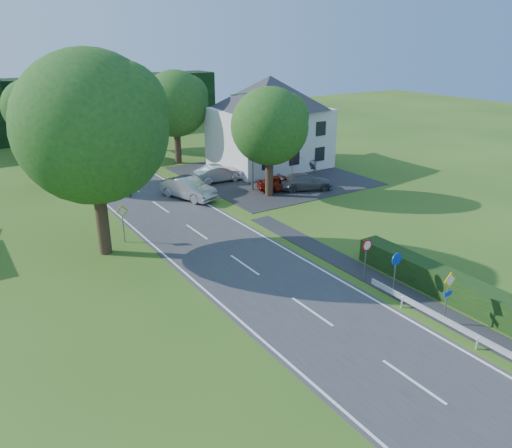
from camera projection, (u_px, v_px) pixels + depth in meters
road at (227, 253)px, 29.62m from camera, size 7.00×80.00×0.04m
parking_pad at (270, 175)px, 45.91m from camera, size 14.00×16.00×0.04m
line_edge_left at (177, 265)px, 27.96m from camera, size 0.12×80.00×0.01m
line_edge_right at (272, 241)px, 31.26m from camera, size 0.12×80.00×0.01m
line_centre at (227, 253)px, 29.61m from camera, size 0.12×80.00×0.01m
tree_main at (95, 157)px, 27.64m from camera, size 9.40×9.40×11.64m
tree_left_far at (53, 136)px, 41.24m from camera, size 7.00×7.00×8.58m
tree_right_far at (176, 118)px, 48.82m from camera, size 7.40×7.40×9.09m
tree_left_back at (32, 119)px, 51.00m from camera, size 6.60×6.60×8.07m
tree_right_back at (138, 116)px, 54.86m from camera, size 6.20×6.20×7.56m
tree_right_mid at (270, 143)px, 38.69m from camera, size 7.00×7.00×8.58m
treeline_right at (110, 102)px, 68.52m from camera, size 30.00×5.00×7.00m
house_white at (270, 121)px, 47.72m from camera, size 10.60×8.40×8.60m
streetlight at (251, 137)px, 39.98m from camera, size 2.03×0.18×8.00m
sign_priority_right at (449, 289)px, 21.74m from camera, size 0.78×0.09×2.59m
sign_roundabout at (396, 266)px, 24.14m from camera, size 0.64×0.08×2.37m
sign_speed_limit at (366, 250)px, 25.67m from camera, size 0.64×0.11×2.37m
sign_priority_left at (122, 216)px, 30.63m from camera, size 0.78×0.09×2.44m
moving_car at (188, 188)px, 39.15m from camera, size 3.29×5.26×1.64m
motorcycle at (128, 188)px, 40.33m from camera, size 1.01×2.12×1.07m
parked_car_red at (281, 183)px, 41.18m from camera, size 4.19×2.83×1.32m
parked_car_silver_a at (219, 173)px, 43.73m from camera, size 4.54×1.89×1.46m
parked_car_grey at (305, 182)px, 41.47m from camera, size 4.97×3.49×1.34m
parked_car_silver_b at (312, 157)px, 49.36m from camera, size 5.97×4.75×1.51m
parasol at (293, 167)px, 44.27m from camera, size 2.48×2.52×2.17m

